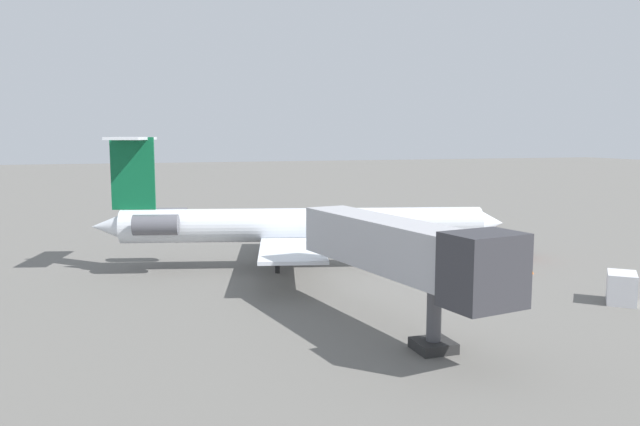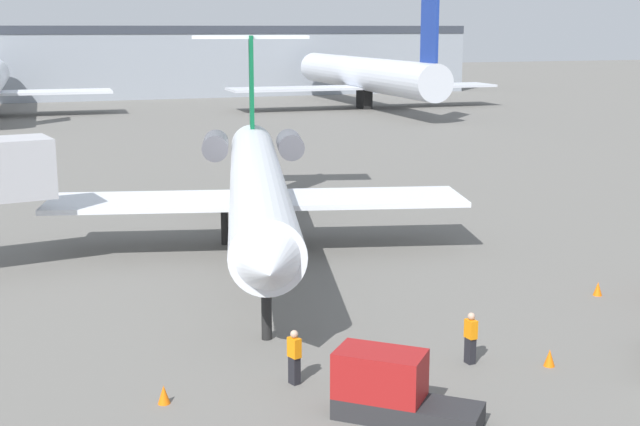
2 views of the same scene
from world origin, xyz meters
The scene contains 12 objects.
ground_plane centered at (0.00, 0.00, -0.05)m, with size 400.00×400.00×0.10m, color #66635E.
regional_jet centered at (3.21, -0.66, 3.47)m, with size 20.28×31.09×10.05m.
jet_bridge centered at (-14.74, -1.83, 4.43)m, with size 15.57×5.46×6.13m.
ground_crew_marshaller centered at (5.54, -17.34, 0.86)m, with size 0.31×0.43×1.69m.
ground_crew_loader centered at (-0.25, -17.02, 0.86)m, with size 0.38×0.46×1.69m.
baggage_tug_lead centered at (1.52, -20.22, 0.84)m, with size 3.94×3.68×1.90m.
baggage_tug_trailing centered at (11.44, -20.08, 0.84)m, with size 3.52×4.04×1.90m.
baggage_tug_spare centered at (17.05, -15.19, 0.84)m, with size 3.57×4.01×1.90m.
cargo_container_uld centered at (-12.78, -17.24, 0.94)m, with size 2.86×2.79×1.88m.
traffic_cone_near centered at (-4.20, -17.13, 0.28)m, with size 0.36×0.36×0.55m.
traffic_cone_mid centered at (13.95, -12.64, 0.28)m, with size 0.36×0.36×0.55m.
traffic_cone_far centered at (7.79, -18.41, 0.28)m, with size 0.36×0.36×0.55m.
Camera 1 is at (-42.61, 11.85, 10.16)m, focal length 35.24 mm.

